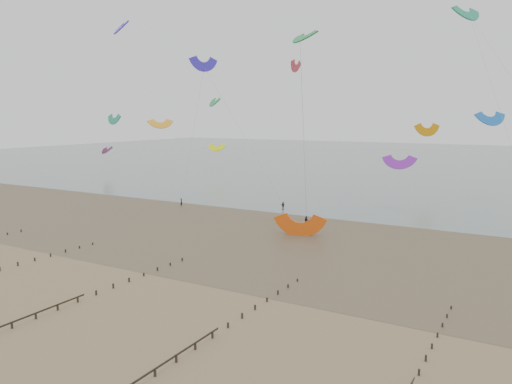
# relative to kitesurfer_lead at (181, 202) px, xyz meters

# --- Properties ---
(ground) EXTENTS (500.00, 500.00, 0.00)m
(ground) POSITION_rel_kitesurfer_lead_xyz_m (23.28, -46.42, -0.92)
(ground) COLOR brown
(ground) RESTS_ON ground
(sea_and_shore) EXTENTS (500.00, 665.00, 0.03)m
(sea_and_shore) POSITION_rel_kitesurfer_lead_xyz_m (19.20, -12.02, -0.91)
(sea_and_shore) COLOR #475654
(sea_and_shore) RESTS_ON ground
(kitesurfer_lead) EXTENTS (0.80, 0.75, 1.83)m
(kitesurfer_lead) POSITION_rel_kitesurfer_lead_xyz_m (0.00, 0.00, 0.00)
(kitesurfer_lead) COLOR black
(kitesurfer_lead) RESTS_ON ground
(kitesurfers) EXTENTS (61.72, 23.31, 1.90)m
(kitesurfers) POSITION_rel_kitesurfer_lead_xyz_m (57.10, 1.90, -0.06)
(kitesurfers) COLOR black
(kitesurfers) RESTS_ON ground
(grounded_kite) EXTENTS (8.88, 7.69, 4.19)m
(grounded_kite) POSITION_rel_kitesurfer_lead_xyz_m (35.22, -12.04, -0.92)
(grounded_kite) COLOR #E9520E
(grounded_kite) RESTS_ON ground
(kites_airborne) EXTENTS (259.60, 115.97, 37.43)m
(kites_airborne) POSITION_rel_kitesurfer_lead_xyz_m (9.50, 47.73, 20.98)
(kites_airborne) COLOR red
(kites_airborne) RESTS_ON ground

